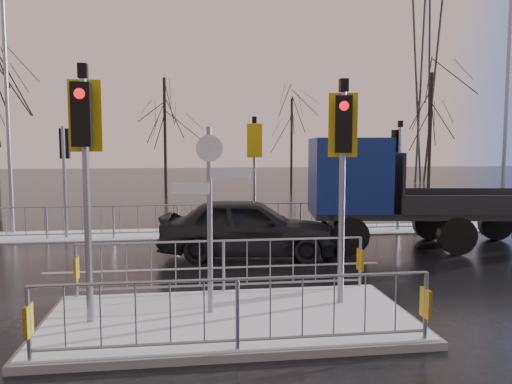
{
  "coord_description": "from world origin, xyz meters",
  "views": [
    {
      "loc": [
        -0.63,
        -7.93,
        2.9
      ],
      "look_at": [
        0.97,
        3.98,
        1.8
      ],
      "focal_mm": 35.0,
      "sensor_mm": 36.0,
      "label": 1
    }
  ],
  "objects": [
    {
      "name": "ground",
      "position": [
        0.0,
        0.0,
        0.0
      ],
      "size": [
        120.0,
        120.0,
        0.0
      ],
      "primitive_type": "plane",
      "color": "black",
      "rests_on": "ground"
    },
    {
      "name": "snow_verge",
      "position": [
        0.0,
        8.6,
        0.02
      ],
      "size": [
        30.0,
        2.0,
        0.04
      ],
      "primitive_type": "cube",
      "color": "white",
      "rests_on": "ground"
    },
    {
      "name": "lane_markings",
      "position": [
        0.0,
        -0.33,
        0.0
      ],
      "size": [
        8.0,
        11.38,
        0.01
      ],
      "color": "silver",
      "rests_on": "ground"
    },
    {
      "name": "traffic_island",
      "position": [
        -0.01,
        0.01,
        0.39
      ],
      "size": [
        6.0,
        3.04,
        4.15
      ],
      "color": "slate",
      "rests_on": "ground"
    },
    {
      "name": "far_kerb_fixtures",
      "position": [
        0.29,
        8.09,
        1.02
      ],
      "size": [
        18.0,
        0.65,
        3.83
      ],
      "color": "gray",
      "rests_on": "ground"
    },
    {
      "name": "car_far_lane",
      "position": [
        0.89,
        4.95,
        0.79
      ],
      "size": [
        4.85,
        2.53,
        1.57
      ],
      "primitive_type": "imported",
      "rotation": [
        0.0,
        0.0,
        1.42
      ],
      "color": "black",
      "rests_on": "ground"
    },
    {
      "name": "flatbed_truck",
      "position": [
        4.85,
        5.76,
        1.67
      ],
      "size": [
        7.04,
        3.4,
        3.13
      ],
      "color": "black",
      "rests_on": "ground"
    },
    {
      "name": "tree_far_a",
      "position": [
        -2.0,
        22.0,
        4.82
      ],
      "size": [
        3.75,
        3.75,
        7.08
      ],
      "color": "black",
      "rests_on": "ground"
    },
    {
      "name": "tree_far_b",
      "position": [
        6.0,
        24.0,
        4.18
      ],
      "size": [
        3.25,
        3.25,
        6.14
      ],
      "color": "black",
      "rests_on": "ground"
    },
    {
      "name": "tree_far_c",
      "position": [
        14.0,
        21.0,
        5.15
      ],
      "size": [
        4.0,
        4.0,
        7.55
      ],
      "color": "black",
      "rests_on": "ground"
    },
    {
      "name": "street_lamp_right",
      "position": [
        10.57,
        8.5,
        4.39
      ],
      "size": [
        1.25,
        0.18,
        8.0
      ],
      "color": "gray",
      "rests_on": "ground"
    },
    {
      "name": "street_lamp_left",
      "position": [
        -6.43,
        9.5,
        4.49
      ],
      "size": [
        1.25,
        0.18,
        8.2
      ],
      "color": "gray",
      "rests_on": "ground"
    },
    {
      "name": "pylon_wires",
      "position": [
        16.88,
        30.0,
        11.03
      ],
      "size": [
        70.0,
        2.38,
        19.97
      ],
      "color": "#2D3033",
      "rests_on": "ground"
    }
  ]
}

